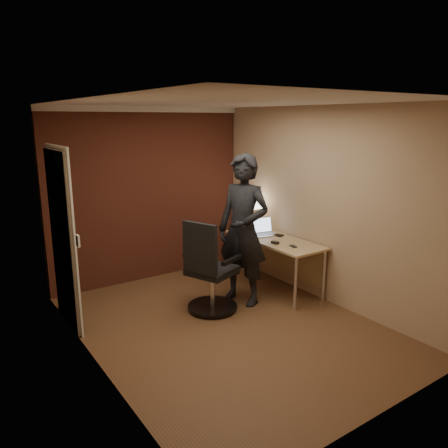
# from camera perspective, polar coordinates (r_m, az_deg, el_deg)

# --- Properties ---
(room) EXTENTS (4.00, 4.00, 4.00)m
(room) POSITION_cam_1_polar(r_m,az_deg,el_deg) (5.94, -10.44, 4.04)
(room) COLOR brown
(room) RESTS_ON ground
(desk) EXTENTS (0.60, 1.50, 0.73)m
(desk) POSITION_cam_1_polar(r_m,az_deg,el_deg) (6.10, 7.11, -2.99)
(desk) COLOR tan
(desk) RESTS_ON ground
(desk_lamp) EXTENTS (0.22, 0.22, 0.54)m
(desk_lamp) POSITION_cam_1_polar(r_m,az_deg,el_deg) (6.45, 3.68, 2.98)
(desk_lamp) COLOR silver
(desk_lamp) RESTS_ON desk
(laptop) EXTENTS (0.37, 0.31, 0.23)m
(laptop) POSITION_cam_1_polar(r_m,az_deg,el_deg) (6.22, 5.18, -0.78)
(laptop) COLOR silver
(laptop) RESTS_ON desk
(mouse) EXTENTS (0.07, 0.11, 0.03)m
(mouse) POSITION_cam_1_polar(r_m,az_deg,el_deg) (5.78, 6.68, -2.42)
(mouse) COLOR black
(mouse) RESTS_ON desk
(phone) EXTENTS (0.09, 0.13, 0.01)m
(phone) POSITION_cam_1_polar(r_m,az_deg,el_deg) (5.69, 9.03, -2.89)
(phone) COLOR black
(phone) RESTS_ON desk
(wallet) EXTENTS (0.12, 0.13, 0.02)m
(wallet) POSITION_cam_1_polar(r_m,az_deg,el_deg) (6.17, 7.17, -1.45)
(wallet) COLOR black
(wallet) RESTS_ON desk
(office_chair) EXTENTS (0.67, 0.72, 1.14)m
(office_chair) POSITION_cam_1_polar(r_m,az_deg,el_deg) (5.33, -2.00, -6.46)
(office_chair) COLOR black
(office_chair) RESTS_ON ground
(person) EXTENTS (0.68, 0.82, 1.92)m
(person) POSITION_cam_1_polar(r_m,az_deg,el_deg) (5.51, 2.53, -0.82)
(person) COLOR black
(person) RESTS_ON ground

